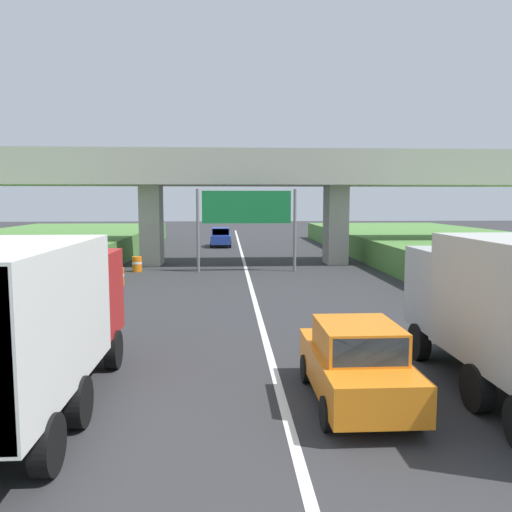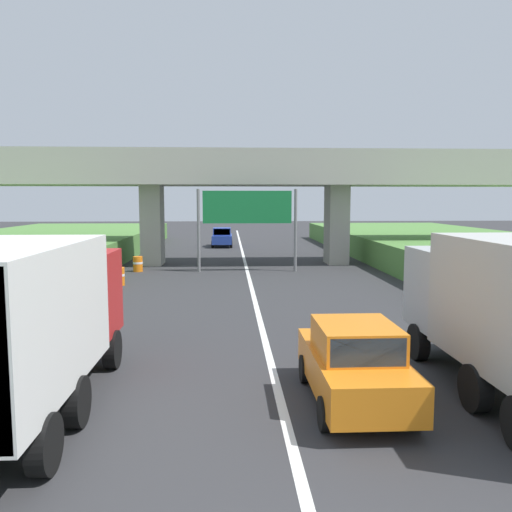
{
  "view_description": "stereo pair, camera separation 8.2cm",
  "coord_description": "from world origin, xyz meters",
  "px_view_note": "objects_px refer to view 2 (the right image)",
  "views": [
    {
      "loc": [
        -1.14,
        -3.8,
        4.21
      ],
      "look_at": [
        0.0,
        16.56,
        2.0
      ],
      "focal_mm": 36.22,
      "sensor_mm": 36.0,
      "label": 1
    },
    {
      "loc": [
        -1.06,
        -3.8,
        4.21
      ],
      "look_at": [
        0.0,
        16.56,
        2.0
      ],
      "focal_mm": 36.22,
      "sensor_mm": 36.0,
      "label": 2
    }
  ],
  "objects_px": {
    "overhead_highway_sign": "(247,212)",
    "truck_red": "(27,319)",
    "car_orange": "(354,363)",
    "car_blue": "(222,237)",
    "construction_barrel_1": "(42,325)",
    "construction_barrel_4": "(138,264)",
    "construction_barrel_2": "(91,295)",
    "construction_barrel_3": "(119,276)"
  },
  "relations": [
    {
      "from": "overhead_highway_sign",
      "to": "truck_red",
      "type": "relative_size",
      "value": 0.81
    },
    {
      "from": "truck_red",
      "to": "car_orange",
      "type": "relative_size",
      "value": 1.78
    },
    {
      "from": "overhead_highway_sign",
      "to": "car_blue",
      "type": "distance_m",
      "value": 16.93
    },
    {
      "from": "construction_barrel_1",
      "to": "truck_red",
      "type": "bearing_deg",
      "value": -72.69
    },
    {
      "from": "truck_red",
      "to": "construction_barrel_1",
      "type": "height_order",
      "value": "truck_red"
    },
    {
      "from": "car_orange",
      "to": "construction_barrel_4",
      "type": "height_order",
      "value": "car_orange"
    },
    {
      "from": "construction_barrel_1",
      "to": "construction_barrel_2",
      "type": "relative_size",
      "value": 1.0
    },
    {
      "from": "car_orange",
      "to": "car_blue",
      "type": "distance_m",
      "value": 36.81
    },
    {
      "from": "overhead_highway_sign",
      "to": "construction_barrel_2",
      "type": "height_order",
      "value": "overhead_highway_sign"
    },
    {
      "from": "overhead_highway_sign",
      "to": "car_orange",
      "type": "relative_size",
      "value": 1.43
    },
    {
      "from": "construction_barrel_1",
      "to": "construction_barrel_2",
      "type": "bearing_deg",
      "value": 88.3
    },
    {
      "from": "car_blue",
      "to": "construction_barrel_1",
      "type": "relative_size",
      "value": 4.56
    },
    {
      "from": "construction_barrel_1",
      "to": "car_orange",
      "type": "bearing_deg",
      "value": -33.19
    },
    {
      "from": "overhead_highway_sign",
      "to": "construction_barrel_2",
      "type": "bearing_deg",
      "value": -124.29
    },
    {
      "from": "car_blue",
      "to": "car_orange",
      "type": "bearing_deg",
      "value": -84.97
    },
    {
      "from": "car_blue",
      "to": "construction_barrel_3",
      "type": "relative_size",
      "value": 4.56
    },
    {
      "from": "construction_barrel_3",
      "to": "car_orange",
      "type": "bearing_deg",
      "value": -62.39
    },
    {
      "from": "car_blue",
      "to": "construction_barrel_1",
      "type": "height_order",
      "value": "car_blue"
    },
    {
      "from": "car_blue",
      "to": "overhead_highway_sign",
      "type": "bearing_deg",
      "value": -84.09
    },
    {
      "from": "construction_barrel_3",
      "to": "construction_barrel_2",
      "type": "bearing_deg",
      "value": -90.55
    },
    {
      "from": "construction_barrel_2",
      "to": "car_blue",
      "type": "bearing_deg",
      "value": 79.51
    },
    {
      "from": "car_orange",
      "to": "construction_barrel_3",
      "type": "bearing_deg",
      "value": 117.61
    },
    {
      "from": "car_orange",
      "to": "construction_barrel_4",
      "type": "distance_m",
      "value": 21.88
    },
    {
      "from": "truck_red",
      "to": "construction_barrel_3",
      "type": "height_order",
      "value": "truck_red"
    },
    {
      "from": "truck_red",
      "to": "construction_barrel_2",
      "type": "bearing_deg",
      "value": 98.59
    },
    {
      "from": "construction_barrel_4",
      "to": "car_blue",
      "type": "bearing_deg",
      "value": 73.74
    },
    {
      "from": "overhead_highway_sign",
      "to": "construction_barrel_3",
      "type": "distance_m",
      "value": 8.6
    },
    {
      "from": "construction_barrel_3",
      "to": "construction_barrel_4",
      "type": "height_order",
      "value": "same"
    },
    {
      "from": "car_blue",
      "to": "construction_barrel_1",
      "type": "xyz_separation_m",
      "value": [
        -5.01,
        -31.27,
        -0.4
      ]
    },
    {
      "from": "car_blue",
      "to": "construction_barrel_4",
      "type": "xyz_separation_m",
      "value": [
        -4.75,
        -16.29,
        -0.4
      ]
    },
    {
      "from": "overhead_highway_sign",
      "to": "car_orange",
      "type": "bearing_deg",
      "value": -85.71
    },
    {
      "from": "car_blue",
      "to": "construction_barrel_1",
      "type": "bearing_deg",
      "value": -99.11
    },
    {
      "from": "car_blue",
      "to": "construction_barrel_4",
      "type": "relative_size",
      "value": 4.56
    },
    {
      "from": "car_orange",
      "to": "construction_barrel_4",
      "type": "bearing_deg",
      "value": 111.39
    },
    {
      "from": "truck_red",
      "to": "construction_barrel_1",
      "type": "relative_size",
      "value": 8.11
    },
    {
      "from": "truck_red",
      "to": "car_orange",
      "type": "distance_m",
      "value": 6.58
    },
    {
      "from": "construction_barrel_1",
      "to": "construction_barrel_3",
      "type": "distance_m",
      "value": 9.99
    },
    {
      "from": "construction_barrel_3",
      "to": "truck_red",
      "type": "bearing_deg",
      "value": -84.31
    },
    {
      "from": "car_orange",
      "to": "construction_barrel_3",
      "type": "height_order",
      "value": "car_orange"
    },
    {
      "from": "car_orange",
      "to": "construction_barrel_2",
      "type": "height_order",
      "value": "car_orange"
    },
    {
      "from": "overhead_highway_sign",
      "to": "car_blue",
      "type": "height_order",
      "value": "overhead_highway_sign"
    },
    {
      "from": "car_blue",
      "to": "construction_barrel_3",
      "type": "xyz_separation_m",
      "value": [
        -4.82,
        -21.29,
        -0.4
      ]
    }
  ]
}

